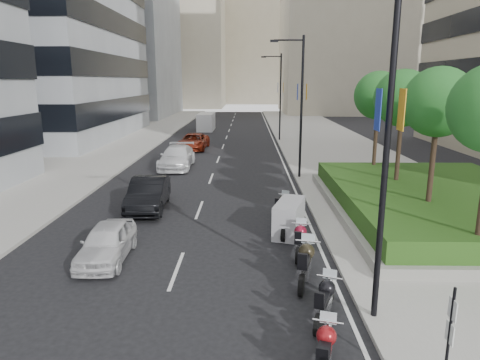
{
  "coord_description": "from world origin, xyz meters",
  "views": [
    {
      "loc": [
        0.9,
        -9.4,
        6.28
      ],
      "look_at": [
        0.57,
        8.98,
        2.0
      ],
      "focal_mm": 32.0,
      "sensor_mm": 36.0,
      "label": 1
    }
  ],
  "objects_px": {
    "lamp_post_1": "(299,100)",
    "car_c": "(177,157)",
    "motorcycle_6": "(282,206)",
    "car_a": "(107,242)",
    "parking_sign": "(449,337)",
    "motorcycle_4": "(300,240)",
    "motorcycle_2": "(325,301)",
    "motorcycle_3": "(305,263)",
    "lamp_post_2": "(279,93)",
    "delivery_van": "(206,123)",
    "motorcycle_5": "(289,218)",
    "motorcycle_1": "(325,352)",
    "car_d": "(193,142)",
    "lamp_post_0": "(382,132)",
    "car_b": "(148,194)"
  },
  "relations": [
    {
      "from": "motorcycle_5",
      "to": "delivery_van",
      "type": "xyz_separation_m",
      "value": [
        -7.12,
        38.36,
        0.3
      ]
    },
    {
      "from": "lamp_post_2",
      "to": "motorcycle_4",
      "type": "height_order",
      "value": "lamp_post_2"
    },
    {
      "from": "motorcycle_6",
      "to": "car_d",
      "type": "distance_m",
      "value": 21.29
    },
    {
      "from": "parking_sign",
      "to": "car_a",
      "type": "distance_m",
      "value": 11.27
    },
    {
      "from": "lamp_post_1",
      "to": "parking_sign",
      "type": "height_order",
      "value": "lamp_post_1"
    },
    {
      "from": "lamp_post_1",
      "to": "lamp_post_2",
      "type": "xyz_separation_m",
      "value": [
        0.0,
        18.0,
        0.0
      ]
    },
    {
      "from": "delivery_van",
      "to": "motorcycle_2",
      "type": "bearing_deg",
      "value": -79.99
    },
    {
      "from": "motorcycle_2",
      "to": "motorcycle_5",
      "type": "distance_m",
      "value": 6.59
    },
    {
      "from": "lamp_post_2",
      "to": "parking_sign",
      "type": "xyz_separation_m",
      "value": [
        0.66,
        -38.0,
        -3.61
      ]
    },
    {
      "from": "motorcycle_5",
      "to": "car_d",
      "type": "distance_m",
      "value": 23.56
    },
    {
      "from": "lamp_post_1",
      "to": "car_c",
      "type": "distance_m",
      "value": 10.09
    },
    {
      "from": "motorcycle_1",
      "to": "motorcycle_2",
      "type": "relative_size",
      "value": 1.01
    },
    {
      "from": "lamp_post_1",
      "to": "parking_sign",
      "type": "distance_m",
      "value": 20.33
    },
    {
      "from": "lamp_post_0",
      "to": "lamp_post_1",
      "type": "distance_m",
      "value": 17.0
    },
    {
      "from": "car_a",
      "to": "motorcycle_3",
      "type": "bearing_deg",
      "value": -15.34
    },
    {
      "from": "lamp_post_1",
      "to": "motorcycle_4",
      "type": "bearing_deg",
      "value": -95.96
    },
    {
      "from": "car_d",
      "to": "delivery_van",
      "type": "xyz_separation_m",
      "value": [
        -0.32,
        15.8,
        0.27
      ]
    },
    {
      "from": "motorcycle_6",
      "to": "car_a",
      "type": "height_order",
      "value": "car_a"
    },
    {
      "from": "lamp_post_1",
      "to": "car_c",
      "type": "relative_size",
      "value": 1.63
    },
    {
      "from": "motorcycle_5",
      "to": "car_c",
      "type": "relative_size",
      "value": 0.46
    },
    {
      "from": "motorcycle_3",
      "to": "car_c",
      "type": "bearing_deg",
      "value": 35.33
    },
    {
      "from": "motorcycle_6",
      "to": "car_c",
      "type": "distance_m",
      "value": 13.45
    },
    {
      "from": "motorcycle_1",
      "to": "car_d",
      "type": "distance_m",
      "value": 32.06
    },
    {
      "from": "motorcycle_1",
      "to": "motorcycle_6",
      "type": "bearing_deg",
      "value": 16.09
    },
    {
      "from": "lamp_post_1",
      "to": "parking_sign",
      "type": "bearing_deg",
      "value": -88.12
    },
    {
      "from": "motorcycle_4",
      "to": "car_c",
      "type": "relative_size",
      "value": 0.38
    },
    {
      "from": "parking_sign",
      "to": "delivery_van",
      "type": "xyz_separation_m",
      "value": [
        -9.28,
        47.94,
        -0.44
      ]
    },
    {
      "from": "motorcycle_4",
      "to": "car_c",
      "type": "height_order",
      "value": "car_c"
    },
    {
      "from": "lamp_post_2",
      "to": "motorcycle_4",
      "type": "distance_m",
      "value": 30.96
    },
    {
      "from": "lamp_post_0",
      "to": "car_d",
      "type": "relative_size",
      "value": 1.69
    },
    {
      "from": "car_d",
      "to": "motorcycle_6",
      "type": "bearing_deg",
      "value": -68.99
    },
    {
      "from": "motorcycle_1",
      "to": "car_c",
      "type": "xyz_separation_m",
      "value": [
        -6.89,
        22.72,
        0.25
      ]
    },
    {
      "from": "lamp_post_1",
      "to": "car_d",
      "type": "distance_m",
      "value": 15.33
    },
    {
      "from": "lamp_post_2",
      "to": "motorcycle_5",
      "type": "height_order",
      "value": "lamp_post_2"
    },
    {
      "from": "motorcycle_6",
      "to": "delivery_van",
      "type": "relative_size",
      "value": 0.36
    },
    {
      "from": "motorcycle_1",
      "to": "motorcycle_4",
      "type": "relative_size",
      "value": 0.95
    },
    {
      "from": "car_a",
      "to": "car_b",
      "type": "relative_size",
      "value": 0.8
    },
    {
      "from": "motorcycle_3",
      "to": "motorcycle_4",
      "type": "relative_size",
      "value": 1.12
    },
    {
      "from": "lamp_post_0",
      "to": "parking_sign",
      "type": "height_order",
      "value": "lamp_post_0"
    },
    {
      "from": "motorcycle_1",
      "to": "motorcycle_5",
      "type": "xyz_separation_m",
      "value": [
        0.05,
        8.78,
        0.16
      ]
    },
    {
      "from": "motorcycle_2",
      "to": "motorcycle_3",
      "type": "bearing_deg",
      "value": 28.34
    },
    {
      "from": "lamp_post_1",
      "to": "delivery_van",
      "type": "height_order",
      "value": "lamp_post_1"
    },
    {
      "from": "motorcycle_6",
      "to": "delivery_van",
      "type": "xyz_separation_m",
      "value": [
        -7.01,
        36.01,
        0.48
      ]
    },
    {
      "from": "motorcycle_2",
      "to": "delivery_van",
      "type": "xyz_separation_m",
      "value": [
        -7.46,
        44.94,
        0.45
      ]
    },
    {
      "from": "lamp_post_2",
      "to": "motorcycle_1",
      "type": "bearing_deg",
      "value": -92.39
    },
    {
      "from": "lamp_post_0",
      "to": "car_d",
      "type": "bearing_deg",
      "value": 105.9
    },
    {
      "from": "parking_sign",
      "to": "motorcycle_5",
      "type": "distance_m",
      "value": 9.85
    },
    {
      "from": "motorcycle_4",
      "to": "motorcycle_2",
      "type": "bearing_deg",
      "value": -166.24
    },
    {
      "from": "parking_sign",
      "to": "car_d",
      "type": "relative_size",
      "value": 0.47
    },
    {
      "from": "motorcycle_3",
      "to": "motorcycle_4",
      "type": "height_order",
      "value": "motorcycle_3"
    }
  ]
}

